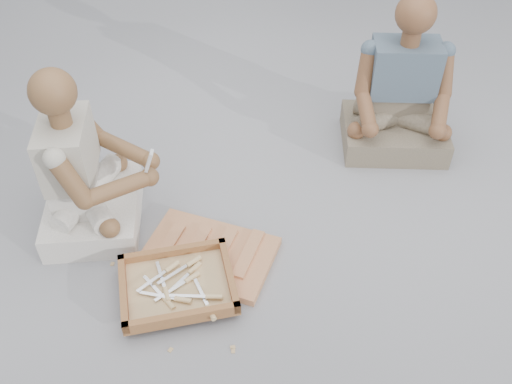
# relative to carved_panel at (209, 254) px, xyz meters

# --- Properties ---
(ground) EXTENTS (60.00, 60.00, 0.00)m
(ground) POSITION_rel_carved_panel_xyz_m (0.27, -0.06, -0.02)
(ground) COLOR #A0A0A5
(ground) RESTS_ON ground
(carved_panel) EXTENTS (0.64, 0.50, 0.04)m
(carved_panel) POSITION_rel_carved_panel_xyz_m (0.00, 0.00, 0.00)
(carved_panel) COLOR #A4633F
(carved_panel) RESTS_ON ground
(tool_tray) EXTENTS (0.56, 0.50, 0.06)m
(tool_tray) POSITION_rel_carved_panel_xyz_m (-0.09, -0.22, 0.04)
(tool_tray) COLOR brown
(tool_tray) RESTS_ON carved_panel
(chisel_0) EXTENTS (0.17, 0.16, 0.02)m
(chisel_0) POSITION_rel_carved_panel_xyz_m (-0.12, -0.30, 0.04)
(chisel_0) COLOR white
(chisel_0) RESTS_ON tool_tray
(chisel_1) EXTENTS (0.13, 0.20, 0.02)m
(chisel_1) POSITION_rel_carved_panel_xyz_m (-0.05, -0.14, 0.05)
(chisel_1) COLOR white
(chisel_1) RESTS_ON tool_tray
(chisel_2) EXTENTS (0.13, 0.20, 0.02)m
(chisel_2) POSITION_rel_carved_panel_xyz_m (0.06, -0.32, 0.05)
(chisel_2) COLOR white
(chisel_2) RESTS_ON tool_tray
(chisel_3) EXTENTS (0.22, 0.04, 0.02)m
(chisel_3) POSITION_rel_carved_panel_xyz_m (-0.08, -0.29, 0.05)
(chisel_3) COLOR white
(chisel_3) RESTS_ON tool_tray
(chisel_4) EXTENTS (0.22, 0.03, 0.02)m
(chisel_4) POSITION_rel_carved_panel_xyz_m (0.05, -0.27, 0.06)
(chisel_4) COLOR white
(chisel_4) RESTS_ON tool_tray
(chisel_5) EXTENTS (0.16, 0.17, 0.02)m
(chisel_5) POSITION_rel_carved_panel_xyz_m (-0.06, -0.11, 0.06)
(chisel_5) COLOR white
(chisel_5) RESTS_ON tool_tray
(chisel_6) EXTENTS (0.11, 0.21, 0.02)m
(chisel_6) POSITION_rel_carved_panel_xyz_m (-0.13, -0.25, 0.05)
(chisel_6) COLOR white
(chisel_6) RESTS_ON tool_tray
(chisel_7) EXTENTS (0.17, 0.17, 0.02)m
(chisel_7) POSITION_rel_carved_panel_xyz_m (-0.05, -0.19, 0.05)
(chisel_7) COLOR white
(chisel_7) RESTS_ON tool_tray
(chisel_8) EXTENTS (0.15, 0.18, 0.02)m
(chisel_8) POSITION_rel_carved_panel_xyz_m (-0.15, -0.15, 0.06)
(chisel_8) COLOR white
(chisel_8) RESTS_ON tool_tray
(wood_chip_0) EXTENTS (0.02, 0.02, 0.00)m
(wood_chip_0) POSITION_rel_carved_panel_xyz_m (0.13, -0.02, -0.02)
(wood_chip_0) COLOR #D0B67A
(wood_chip_0) RESTS_ON ground
(wood_chip_1) EXTENTS (0.02, 0.02, 0.00)m
(wood_chip_1) POSITION_rel_carved_panel_xyz_m (-0.06, -0.03, -0.02)
(wood_chip_1) COLOR #D0B67A
(wood_chip_1) RESTS_ON ground
(wood_chip_2) EXTENTS (0.02, 0.02, 0.00)m
(wood_chip_2) POSITION_rel_carved_panel_xyz_m (0.10, -0.03, -0.02)
(wood_chip_2) COLOR #D0B67A
(wood_chip_2) RESTS_ON ground
(wood_chip_3) EXTENTS (0.02, 0.02, 0.00)m
(wood_chip_3) POSITION_rel_carved_panel_xyz_m (-0.22, 0.10, -0.02)
(wood_chip_3) COLOR #D0B67A
(wood_chip_3) RESTS_ON ground
(wood_chip_4) EXTENTS (0.02, 0.02, 0.00)m
(wood_chip_4) POSITION_rel_carved_panel_xyz_m (-0.25, -0.27, -0.02)
(wood_chip_4) COLOR #D0B67A
(wood_chip_4) RESTS_ON ground
(wood_chip_5) EXTENTS (0.02, 0.02, 0.00)m
(wood_chip_5) POSITION_rel_carved_panel_xyz_m (0.08, -0.08, -0.02)
(wood_chip_5) COLOR #D0B67A
(wood_chip_5) RESTS_ON ground
(wood_chip_6) EXTENTS (0.02, 0.02, 0.00)m
(wood_chip_6) POSITION_rel_carved_panel_xyz_m (0.17, -0.46, -0.02)
(wood_chip_6) COLOR #D0B67A
(wood_chip_6) RESTS_ON ground
(wood_chip_7) EXTENTS (0.02, 0.02, 0.00)m
(wood_chip_7) POSITION_rel_carved_panel_xyz_m (-0.33, -0.16, -0.02)
(wood_chip_7) COLOR #D0B67A
(wood_chip_7) RESTS_ON ground
(wood_chip_8) EXTENTS (0.02, 0.02, 0.00)m
(wood_chip_8) POSITION_rel_carved_panel_xyz_m (0.24, 0.01, -0.02)
(wood_chip_8) COLOR #D0B67A
(wood_chip_8) RESTS_ON ground
(wood_chip_9) EXTENTS (0.02, 0.02, 0.00)m
(wood_chip_9) POSITION_rel_carved_panel_xyz_m (-0.07, -0.48, -0.02)
(wood_chip_9) COLOR #D0B67A
(wood_chip_9) RESTS_ON ground
(wood_chip_10) EXTENTS (0.02, 0.02, 0.00)m
(wood_chip_10) POSITION_rel_carved_panel_xyz_m (-0.22, 0.10, -0.02)
(wood_chip_10) COLOR #D0B67A
(wood_chip_10) RESTS_ON ground
(wood_chip_11) EXTENTS (0.02, 0.02, 0.00)m
(wood_chip_11) POSITION_rel_carved_panel_xyz_m (-0.09, 0.05, -0.02)
(wood_chip_11) COLOR #D0B67A
(wood_chip_11) RESTS_ON ground
(wood_chip_12) EXTENTS (0.02, 0.02, 0.00)m
(wood_chip_12) POSITION_rel_carved_panel_xyz_m (0.17, -0.45, -0.02)
(wood_chip_12) COLOR #D0B67A
(wood_chip_12) RESTS_ON ground
(wood_chip_13) EXTENTS (0.02, 0.02, 0.00)m
(wood_chip_13) POSITION_rel_carved_panel_xyz_m (-0.29, -0.35, -0.02)
(wood_chip_13) COLOR #D0B67A
(wood_chip_13) RESTS_ON ground
(wood_chip_14) EXTENTS (0.02, 0.02, 0.00)m
(wood_chip_14) POSITION_rel_carved_panel_xyz_m (-0.26, 0.04, -0.02)
(wood_chip_14) COLOR #D0B67A
(wood_chip_14) RESTS_ON ground
(wood_chip_15) EXTENTS (0.02, 0.02, 0.00)m
(wood_chip_15) POSITION_rel_carved_panel_xyz_m (-0.42, -0.09, -0.02)
(wood_chip_15) COLOR #D0B67A
(wood_chip_15) RESTS_ON ground
(craftsman) EXTENTS (0.59, 0.60, 0.82)m
(craftsman) POSITION_rel_carved_panel_xyz_m (-0.58, 0.18, 0.26)
(craftsman) COLOR silver
(craftsman) RESTS_ON ground
(companion) EXTENTS (0.57, 0.47, 0.85)m
(companion) POSITION_rel_carved_panel_xyz_m (0.88, 0.93, 0.26)
(companion) COLOR #80725C
(companion) RESTS_ON ground
(mobile_phone) EXTENTS (0.05, 0.05, 0.10)m
(mobile_phone) POSITION_rel_carved_panel_xyz_m (-0.27, 0.18, 0.38)
(mobile_phone) COLOR silver
(mobile_phone) RESTS_ON craftsman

